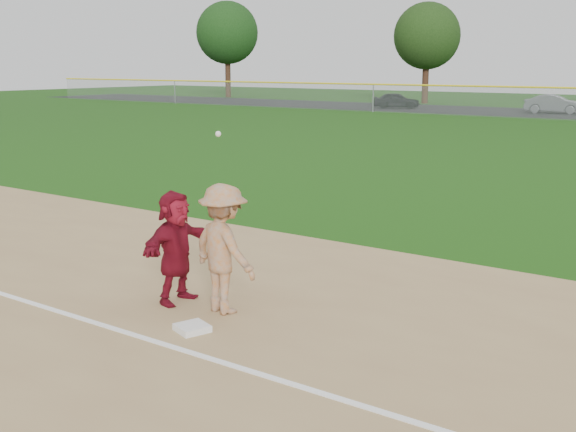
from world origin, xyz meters
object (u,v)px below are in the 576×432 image
Objects in this scene: first_base at (192,328)px; car_mid at (554,104)px; base_runner at (176,247)px; car_left at (397,100)px.

first_base is 47.14m from car_mid.
car_mid reaches higher than first_base.
base_runner is 48.54m from car_left.
first_base is 0.23× the size of base_runner.
base_runner is 46.20m from car_mid.
first_base is at bearing -179.85° from car_mid.
car_left is at bearing 21.57° from base_runner.
car_mid is at bearing 100.41° from first_base.
base_runner is (-1.01, 0.77, 0.79)m from first_base.
base_runner reaches higher than first_base.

